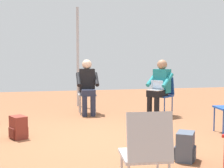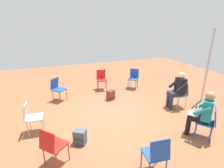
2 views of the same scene
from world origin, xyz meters
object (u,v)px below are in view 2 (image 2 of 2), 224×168
chair_northwest (209,121)px  chair_south (101,78)px  chair_west (181,93)px  backpack_near_laptop_user (111,95)px  chair_northeast (52,145)px  backpack_by_empty_chair (80,138)px  chair_southwest (134,77)px  person_in_black (178,88)px  chair_southeast (57,88)px  person_with_laptop (202,112)px  chair_east (31,116)px  chair_north (156,154)px

chair_northwest → chair_south: same height
chair_west → backpack_near_laptop_user: (2.03, -1.38, -0.34)m
chair_northeast → backpack_by_empty_chair: bearing=87.1°
chair_southwest → backpack_near_laptop_user: chair_southwest is taller
chair_west → person_in_black: (0.17, -0.01, 0.20)m
chair_northwest → chair_southeast: same height
chair_west → backpack_near_laptop_user: chair_west is taller
chair_northeast → chair_west: (-4.21, -1.23, 0.00)m
person_with_laptop → backpack_by_empty_chair: person_with_laptop is taller
chair_east → chair_southeast: (-0.78, -1.87, 0.00)m
chair_north → person_with_laptop: bearing=26.1°
chair_northwest → chair_south: bearing=70.9°
person_in_black → backpack_by_empty_chair: (3.42, 0.75, -0.54)m
chair_northwest → backpack_near_laptop_user: 3.36m
chair_east → chair_west: size_ratio=1.00×
chair_east → chair_northeast: bearing=22.8°
chair_east → backpack_near_laptop_user: 2.92m
person_in_black → backpack_near_laptop_user: person_in_black is taller
chair_northwest → chair_north: bearing=157.4°
chair_east → chair_northwest: same height
chair_southwest → person_in_black: size_ratio=0.69×
chair_northwest → person_in_black: 1.72m
chair_south → chair_southwest: 1.40m
chair_southwest → chair_west: (-0.67, 2.19, 0.00)m
chair_southwest → backpack_by_empty_chair: chair_southwest is taller
chair_northeast → chair_southeast: same height
person_with_laptop → person_in_black: (-0.54, -1.52, 0.00)m
chair_east → chair_west: same height
chair_northeast → chair_southeast: bearing=132.8°
chair_north → chair_west: bearing=47.2°
chair_north → person_with_laptop: 1.87m
person_in_black → backpack_by_empty_chair: bearing=104.4°
chair_north → person_in_black: person_in_black is taller
chair_south → chair_southwest: size_ratio=1.00×
backpack_near_laptop_user → chair_southwest: bearing=-149.2°
chair_northeast → chair_northwest: (-3.61, 0.41, 0.00)m
chair_east → person_with_laptop: (-3.95, 1.64, 0.20)m
chair_east → chair_southwest: (-3.99, -2.06, 0.00)m
backpack_near_laptop_user → chair_north: bearing=83.3°
chair_west → backpack_by_empty_chair: size_ratio=2.36×
chair_northeast → backpack_near_laptop_user: 3.41m
chair_northeast → backpack_near_laptop_user: (-2.18, -2.61, -0.34)m
chair_southwest → person_with_laptop: bearing=130.7°
chair_east → person_in_black: person_in_black is taller
chair_southwest → person_with_laptop: (0.04, 3.70, 0.20)m
chair_northwest → backpack_near_laptop_user: chair_northwest is taller
chair_northeast → backpack_near_laptop_user: chair_northeast is taller
chair_southeast → backpack_near_laptop_user: chair_southeast is taller
person_in_black → backpack_near_laptop_user: (1.86, -1.37, -0.54)m
chair_south → chair_east: bearing=51.3°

